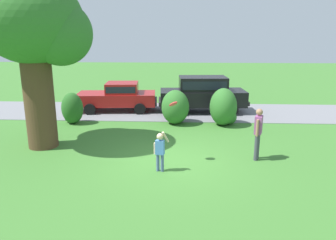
{
  "coord_description": "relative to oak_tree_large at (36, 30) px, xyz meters",
  "views": [
    {
      "loc": [
        0.44,
        -9.97,
        4.04
      ],
      "look_at": [
        -0.14,
        1.22,
        1.1
      ],
      "focal_mm": 34.57,
      "sensor_mm": 36.0,
      "label": 1
    }
  ],
  "objects": [
    {
      "name": "oak_tree_large",
      "position": [
        0.0,
        0.0,
        0.0
      ],
      "size": [
        3.84,
        3.69,
        6.05
      ],
      "color": "#513823",
      "rests_on": "ground"
    },
    {
      "name": "parked_suv",
      "position": [
        6.14,
        5.77,
        -3.14
      ],
      "size": [
        4.82,
        2.35,
        1.92
      ],
      "color": "black",
      "rests_on": "ground"
    },
    {
      "name": "parked_sedan",
      "position": [
        1.56,
        5.87,
        -3.37
      ],
      "size": [
        4.53,
        2.37,
        1.56
      ],
      "color": "maroon",
      "rests_on": "ground"
    },
    {
      "name": "shrub_near_tree",
      "position": [
        -0.08,
        3.12,
        -3.53
      ],
      "size": [
        1.0,
        0.99,
        1.47
      ],
      "color": "#286023",
      "rests_on": "ground"
    },
    {
      "name": "driveway_strip",
      "position": [
        4.73,
        5.77,
        -4.21
      ],
      "size": [
        28.0,
        4.4,
        0.02
      ],
      "primitive_type": "cube",
      "color": "slate",
      "rests_on": "ground"
    },
    {
      "name": "child_thrower",
      "position": [
        4.46,
        -2.21,
        -3.5
      ],
      "size": [
        0.47,
        0.23,
        1.29
      ],
      "color": "#4C608C",
      "rests_on": "ground"
    },
    {
      "name": "ground_plane",
      "position": [
        4.73,
        -1.43,
        -4.22
      ],
      "size": [
        80.0,
        80.0,
        0.0
      ],
      "primitive_type": "plane",
      "color": "#3D752D"
    },
    {
      "name": "shrub_centre",
      "position": [
        6.99,
        3.23,
        -3.42
      ],
      "size": [
        1.28,
        1.49,
        1.72
      ],
      "color": "#33702B",
      "rests_on": "ground"
    },
    {
      "name": "frisbee",
      "position": [
        4.82,
        -1.41,
        -2.28
      ],
      "size": [
        0.32,
        0.26,
        0.26
      ],
      "color": "red"
    },
    {
      "name": "adult_onlooker",
      "position": [
        7.61,
        -1.06,
        -3.24
      ],
      "size": [
        0.33,
        0.5,
        1.74
      ],
      "color": "#3F3F4C",
      "rests_on": "ground"
    },
    {
      "name": "shrub_centre_left",
      "position": [
        4.75,
        3.34,
        -3.42
      ],
      "size": [
        1.29,
        1.41,
        1.59
      ],
      "color": "#33702B",
      "rests_on": "ground"
    }
  ]
}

